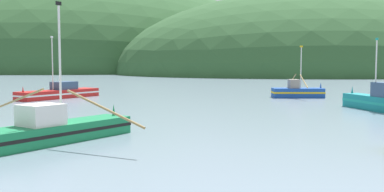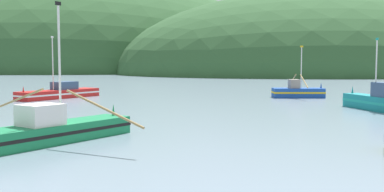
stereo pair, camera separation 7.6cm
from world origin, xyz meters
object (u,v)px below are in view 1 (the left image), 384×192
(fishing_boat_blue, at_px, (297,92))
(fishing_boat_teal, at_px, (376,101))
(fishing_boat_green, at_px, (54,130))
(fishing_boat_red, at_px, (59,93))

(fishing_boat_blue, height_order, fishing_boat_teal, fishing_boat_teal)
(fishing_boat_green, height_order, fishing_boat_red, fishing_boat_green)
(fishing_boat_blue, relative_size, fishing_boat_green, 0.92)
(fishing_boat_red, bearing_deg, fishing_boat_blue, 124.87)
(fishing_boat_green, relative_size, fishing_boat_teal, 1.23)
(fishing_boat_blue, relative_size, fishing_boat_teal, 1.13)
(fishing_boat_blue, height_order, fishing_boat_red, fishing_boat_red)
(fishing_boat_teal, height_order, fishing_boat_red, fishing_boat_red)
(fishing_boat_teal, bearing_deg, fishing_boat_blue, 1.27)
(fishing_boat_blue, distance_m, fishing_boat_red, 28.53)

